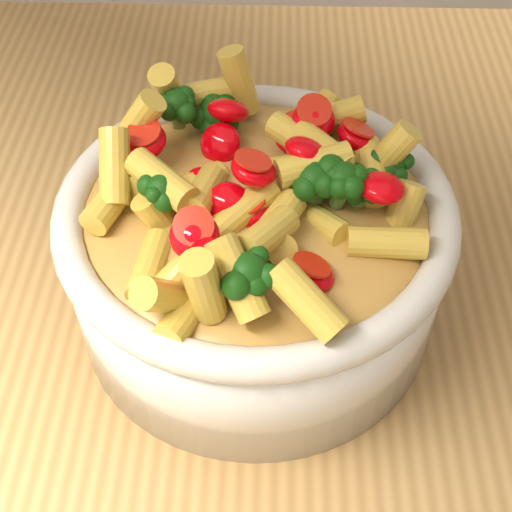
{
  "coord_description": "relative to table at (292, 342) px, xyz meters",
  "views": [
    {
      "loc": [
        -0.02,
        -0.37,
        1.31
      ],
      "look_at": [
        -0.03,
        -0.04,
        0.95
      ],
      "focal_mm": 50.0,
      "sensor_mm": 36.0,
      "label": 1
    }
  ],
  "objects": [
    {
      "name": "table",
      "position": [
        0.0,
        0.0,
        0.0
      ],
      "size": [
        1.2,
        0.8,
        0.9
      ],
      "color": "#AB8149",
      "rests_on": "ground"
    },
    {
      "name": "serving_bowl",
      "position": [
        -0.03,
        -0.04,
        0.16
      ],
      "size": [
        0.26,
        0.26,
        0.11
      ],
      "color": "silver",
      "rests_on": "table"
    },
    {
      "name": "pasta_salad",
      "position": [
        -0.03,
        -0.04,
        0.23
      ],
      "size": [
        0.2,
        0.2,
        0.05
      ],
      "color": "gold",
      "rests_on": "serving_bowl"
    }
  ]
}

